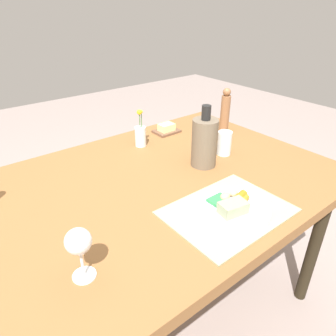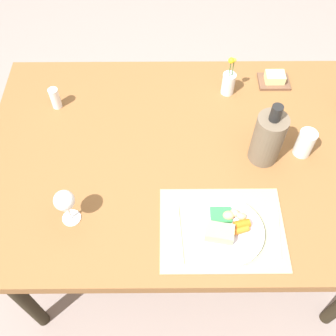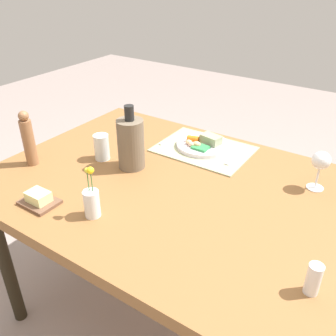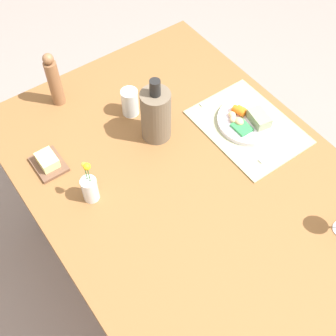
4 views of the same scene
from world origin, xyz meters
The scene contains 11 objects.
ground_plane centered at (0.00, 0.00, 0.00)m, with size 8.00×8.00×0.00m, color gray.
dining_table centered at (0.00, 0.00, 0.70)m, with size 1.53×1.02×0.76m.
placemat centered at (0.10, -0.32, 0.77)m, with size 0.41×0.31×0.01m, color #9CA17A.
dinner_plate centered at (0.11, -0.33, 0.78)m, with size 0.24×0.24×0.06m.
fork centered at (-0.04, -0.34, 0.77)m, with size 0.02×0.20×0.01m, color silver.
knife centered at (0.28, -0.33, 0.77)m, with size 0.02×0.19×0.01m, color silver.
water_tumbler centered at (0.42, 0.00, 0.81)m, with size 0.06×0.06×0.11m.
butter_dish centered at (0.38, 0.37, 0.78)m, with size 0.13×0.10×0.05m.
pepper_mill centered at (0.63, 0.20, 0.88)m, with size 0.05×0.05×0.24m.
cooler_bottle centered at (0.27, -0.02, 0.87)m, with size 0.11×0.11×0.27m.
flower_vase centered at (0.17, 0.32, 0.82)m, with size 0.05×0.05×0.19m.
Camera 4 is at (-0.63, 0.58, 2.04)m, focal length 47.96 mm.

